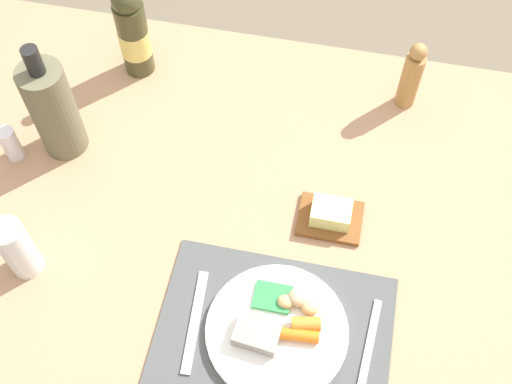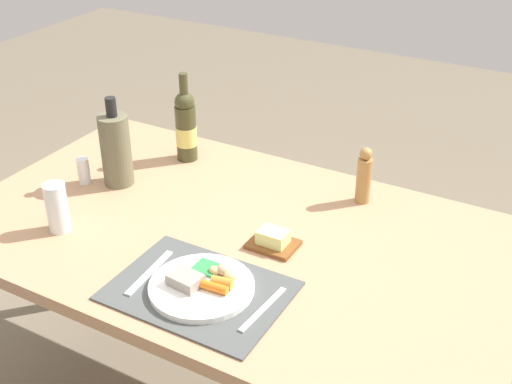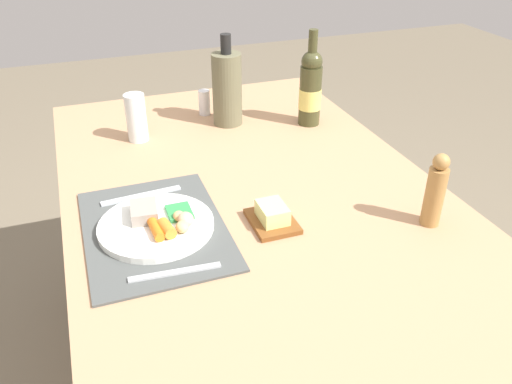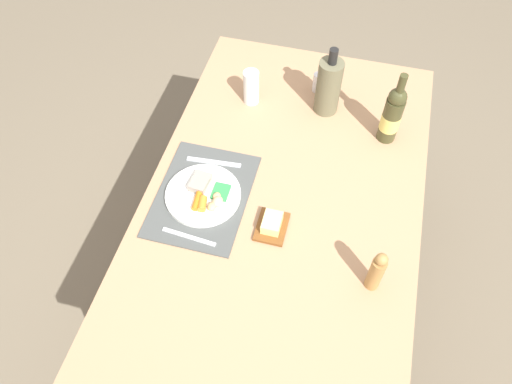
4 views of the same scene
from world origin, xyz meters
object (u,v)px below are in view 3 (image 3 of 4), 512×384
object	(u,v)px
water_tumbler	(137,120)
salt_shaker	(204,103)
cooler_bottle	(227,88)
wine_bottle	(310,88)
dining_table	(257,218)
pepper_mill	(435,191)
dinner_plate	(157,224)
knife	(175,272)
butter_dish	(272,216)
fork	(141,196)

from	to	relation	value
water_tumbler	salt_shaker	bearing A→B (deg)	117.52
cooler_bottle	salt_shaker	bearing A→B (deg)	-151.63
salt_shaker	water_tumbler	bearing A→B (deg)	-62.48
wine_bottle	water_tumbler	distance (m)	0.55
wine_bottle	cooler_bottle	distance (m)	0.27
dining_table	pepper_mill	size ratio (longest dim) A/B	8.88
dining_table	dinner_plate	distance (m)	0.29
knife	wine_bottle	xyz separation A→B (m)	(-0.61, 0.58, 0.11)
butter_dish	salt_shaker	distance (m)	0.69
salt_shaker	fork	bearing A→B (deg)	-31.49
wine_bottle	pepper_mill	bearing A→B (deg)	1.91
fork	salt_shaker	world-z (taller)	salt_shaker
salt_shaker	knife	bearing A→B (deg)	-19.08
dining_table	wine_bottle	xyz separation A→B (m)	(-0.37, 0.31, 0.19)
dinner_plate	cooler_bottle	xyz separation A→B (m)	(-0.53, 0.33, 0.10)
dinner_plate	wine_bottle	world-z (taller)	wine_bottle
cooler_bottle	fork	bearing A→B (deg)	-42.21
dining_table	fork	distance (m)	0.30
dining_table	pepper_mill	xyz separation A→B (m)	(0.26, 0.34, 0.16)
fork	pepper_mill	world-z (taller)	pepper_mill
fork	butter_dish	size ratio (longest dim) A/B	1.54
salt_shaker	dining_table	bearing A→B (deg)	-1.35
dinner_plate	water_tumbler	xyz separation A→B (m)	(-0.50, 0.04, 0.04)
dining_table	butter_dish	xyz separation A→B (m)	(0.13, -0.01, 0.09)
cooler_bottle	dinner_plate	bearing A→B (deg)	-31.91
cooler_bottle	pepper_mill	bearing A→B (deg)	20.57
knife	water_tumbler	distance (m)	0.68
dinner_plate	cooler_bottle	bearing A→B (deg)	148.09
dining_table	pepper_mill	distance (m)	0.45
knife	pepper_mill	xyz separation A→B (m)	(0.01, 0.60, 0.08)
dinner_plate	salt_shaker	xyz separation A→B (m)	(-0.63, 0.28, 0.02)
pepper_mill	salt_shaker	distance (m)	0.88
fork	wine_bottle	size ratio (longest dim) A/B	0.66
pepper_mill	fork	bearing A→B (deg)	-118.75
salt_shaker	pepper_mill	bearing A→B (deg)	21.55
dinner_plate	salt_shaker	bearing A→B (deg)	156.08
knife	butter_dish	distance (m)	0.28
water_tumbler	butter_dish	world-z (taller)	water_tumbler
water_tumbler	dining_table	bearing A→B (deg)	28.15
dinner_plate	cooler_bottle	distance (m)	0.64
water_tumbler	salt_shaker	world-z (taller)	water_tumbler
water_tumbler	cooler_bottle	size ratio (longest dim) A/B	0.50
water_tumbler	salt_shaker	size ratio (longest dim) A/B	1.72
fork	pepper_mill	size ratio (longest dim) A/B	1.11
dinner_plate	pepper_mill	size ratio (longest dim) A/B	1.46
dinner_plate	butter_dish	distance (m)	0.26
butter_dish	knife	bearing A→B (deg)	-66.94
dining_table	water_tumbler	size ratio (longest dim) A/B	10.96
water_tumbler	pepper_mill	size ratio (longest dim) A/B	0.81
dining_table	fork	world-z (taller)	fork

